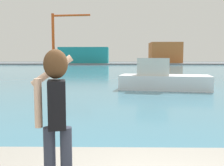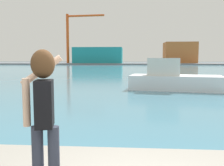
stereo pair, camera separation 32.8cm
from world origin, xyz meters
name	(u,v)px [view 1 (the left image)]	position (x,y,z in m)	size (l,w,h in m)	color
ground_plane	(117,69)	(0.00, 50.00, 0.00)	(220.00, 220.00, 0.00)	#334751
harbor_water	(117,69)	(0.00, 52.00, 0.01)	(140.00, 100.00, 0.02)	teal
far_shore_dock	(116,64)	(0.00, 92.00, 0.26)	(140.00, 20.00, 0.52)	gray
person_photographer	(56,107)	(-0.89, 0.39, 1.68)	(0.53, 0.54, 1.74)	#2D3342
boat_moored	(162,78)	(3.13, 15.68, 0.80)	(6.66, 3.70, 2.25)	white
warehouse_left	(84,55)	(-11.46, 88.55, 3.29)	(17.16, 9.83, 5.55)	teal
warehouse_right	(165,53)	(18.11, 92.52, 4.28)	(11.17, 9.20, 7.52)	#B26633
port_crane	(58,32)	(-20.97, 89.27, 11.56)	(14.11, 2.26, 17.67)	#D84C19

